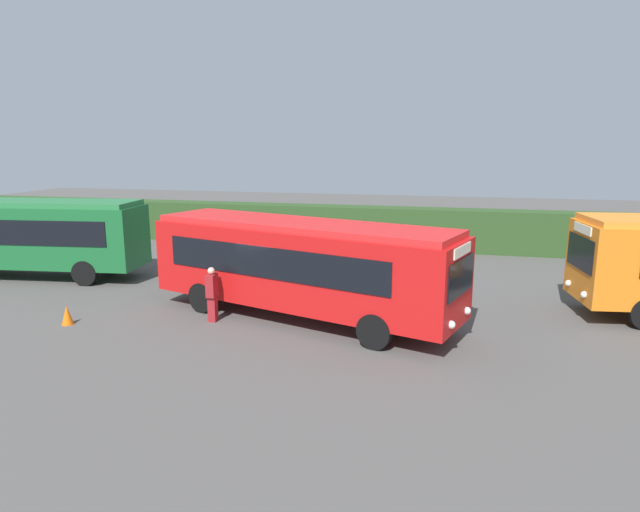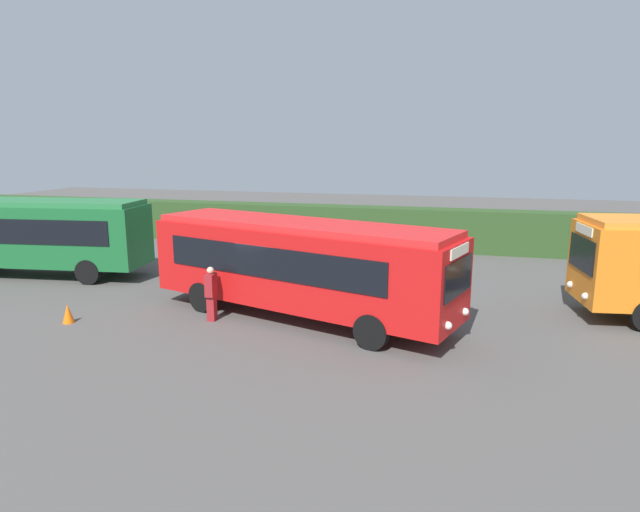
{
  "view_description": "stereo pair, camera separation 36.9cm",
  "coord_description": "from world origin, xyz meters",
  "px_view_note": "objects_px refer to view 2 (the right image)",
  "views": [
    {
      "loc": [
        5.13,
        -16.02,
        5.51
      ],
      "look_at": [
        0.78,
        1.8,
        1.66
      ],
      "focal_mm": 30.43,
      "sensor_mm": 36.0,
      "label": 1
    },
    {
      "loc": [
        5.49,
        -15.93,
        5.51
      ],
      "look_at": [
        0.78,
        1.8,
        1.66
      ],
      "focal_mm": 30.43,
      "sensor_mm": 36.0,
      "label": 2
    }
  ],
  "objects_px": {
    "bus_green": "(35,232)",
    "person_center": "(211,293)",
    "person_left": "(128,245)",
    "person_right": "(366,278)",
    "traffic_cone": "(68,313)",
    "bus_red": "(300,263)"
  },
  "relations": [
    {
      "from": "bus_green",
      "to": "person_center",
      "type": "height_order",
      "value": "bus_green"
    },
    {
      "from": "person_left",
      "to": "person_center",
      "type": "height_order",
      "value": "person_left"
    },
    {
      "from": "bus_red",
      "to": "traffic_cone",
      "type": "distance_m",
      "value": 7.39
    },
    {
      "from": "bus_red",
      "to": "traffic_cone",
      "type": "height_order",
      "value": "bus_red"
    },
    {
      "from": "bus_green",
      "to": "person_center",
      "type": "relative_size",
      "value": 5.51
    },
    {
      "from": "bus_green",
      "to": "person_center",
      "type": "distance_m",
      "value": 10.38
    },
    {
      "from": "bus_green",
      "to": "person_right",
      "type": "distance_m",
      "value": 14.2
    },
    {
      "from": "bus_green",
      "to": "bus_red",
      "type": "distance_m",
      "value": 12.61
    },
    {
      "from": "bus_green",
      "to": "person_left",
      "type": "bearing_deg",
      "value": -146.6
    },
    {
      "from": "traffic_cone",
      "to": "person_center",
      "type": "bearing_deg",
      "value": 17.87
    },
    {
      "from": "bus_red",
      "to": "traffic_cone",
      "type": "bearing_deg",
      "value": -143.86
    },
    {
      "from": "bus_red",
      "to": "person_right",
      "type": "relative_size",
      "value": 5.42
    },
    {
      "from": "bus_green",
      "to": "person_left",
      "type": "height_order",
      "value": "bus_green"
    },
    {
      "from": "person_center",
      "to": "traffic_cone",
      "type": "height_order",
      "value": "person_center"
    },
    {
      "from": "person_center",
      "to": "person_right",
      "type": "relative_size",
      "value": 0.9
    },
    {
      "from": "person_center",
      "to": "traffic_cone",
      "type": "xyz_separation_m",
      "value": [
        -4.24,
        -1.37,
        -0.61
      ]
    },
    {
      "from": "bus_green",
      "to": "traffic_cone",
      "type": "distance_m",
      "value": 7.52
    },
    {
      "from": "bus_green",
      "to": "person_left",
      "type": "relative_size",
      "value": 5.0
    },
    {
      "from": "bus_red",
      "to": "person_left",
      "type": "height_order",
      "value": "bus_red"
    },
    {
      "from": "bus_red",
      "to": "person_right",
      "type": "xyz_separation_m",
      "value": [
        1.81,
        1.71,
        -0.78
      ]
    },
    {
      "from": "person_left",
      "to": "traffic_cone",
      "type": "distance_m",
      "value": 7.79
    },
    {
      "from": "person_left",
      "to": "traffic_cone",
      "type": "height_order",
      "value": "person_left"
    }
  ]
}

